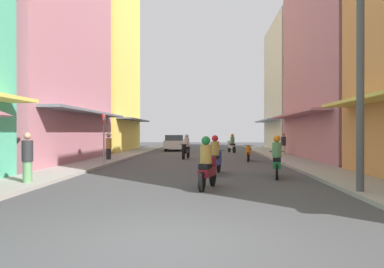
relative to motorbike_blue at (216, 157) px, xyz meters
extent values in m
plane|color=#424244|center=(-0.92, 5.78, -0.70)|extent=(84.28, 84.28, 0.00)
cube|color=#9E9991|center=(-6.38, 5.78, -0.64)|extent=(2.02, 46.31, 0.12)
cube|color=#9E9991|center=(4.55, 5.78, -0.64)|extent=(2.02, 46.31, 0.12)
cube|color=#B7727F|center=(-10.40, 5.29, 5.49)|extent=(6.00, 12.05, 12.38)
cube|color=slate|center=(-6.90, 5.29, 2.10)|extent=(1.10, 10.85, 0.12)
cube|color=#EFD159|center=(-10.40, 17.20, 7.39)|extent=(6.00, 9.97, 16.19)
cube|color=slate|center=(-6.90, 17.20, 2.10)|extent=(1.10, 8.97, 0.12)
cube|color=#B7727F|center=(8.56, 8.37, 7.18)|extent=(6.00, 12.74, 15.76)
cube|color=#B7727F|center=(5.06, 8.37, 2.10)|extent=(1.10, 11.47, 0.12)
cube|color=silver|center=(8.56, 20.32, 5.29)|extent=(6.00, 9.98, 11.99)
cube|color=#8CA5CC|center=(5.06, 20.32, 2.10)|extent=(1.10, 8.98, 0.12)
cylinder|color=black|center=(0.13, 0.64, -0.42)|extent=(0.19, 0.56, 0.56)
cylinder|color=black|center=(-0.12, -0.58, -0.42)|extent=(0.19, 0.56, 0.56)
cube|color=#1E38B7|center=(0.00, -0.02, -0.20)|extent=(0.48, 1.04, 0.24)
cube|color=black|center=(-0.04, -0.22, 0.00)|extent=(0.39, 0.60, 0.14)
cylinder|color=#1E38B7|center=(0.11, 0.52, 0.00)|extent=(0.28, 0.28, 0.45)
cylinder|color=black|center=(0.11, 0.52, 0.25)|extent=(0.54, 0.14, 0.03)
cylinder|color=#BF8C3F|center=(-0.03, -0.17, 0.35)|extent=(0.34, 0.34, 0.55)
sphere|color=red|center=(-0.03, -0.17, 0.75)|extent=(0.26, 0.26, 0.26)
cylinder|color=black|center=(-0.14, -3.29, -0.42)|extent=(0.22, 0.56, 0.56)
cylinder|color=black|center=(-0.45, -4.50, -0.42)|extent=(0.22, 0.56, 0.56)
cube|color=maroon|center=(-0.31, -3.94, -0.20)|extent=(0.52, 1.04, 0.24)
cube|color=black|center=(-0.36, -4.14, 0.00)|extent=(0.41, 0.61, 0.14)
cylinder|color=maroon|center=(-0.17, -3.41, 0.00)|extent=(0.28, 0.28, 0.45)
cylinder|color=black|center=(-0.17, -3.41, 0.25)|extent=(0.54, 0.17, 0.03)
cylinder|color=#BF8C3F|center=(-0.35, -4.09, 0.35)|extent=(0.34, 0.34, 0.55)
sphere|color=#197233|center=(-0.35, -4.09, 0.75)|extent=(0.26, 0.26, 0.26)
cylinder|color=black|center=(-1.90, 7.88, -0.42)|extent=(0.18, 0.57, 0.56)
cylinder|color=black|center=(-1.68, 9.11, -0.42)|extent=(0.18, 0.57, 0.56)
cube|color=black|center=(-1.78, 8.54, -0.20)|extent=(0.45, 1.03, 0.24)
cube|color=black|center=(-1.75, 8.74, 0.00)|extent=(0.37, 0.60, 0.14)
cylinder|color=black|center=(-1.88, 8.00, 0.00)|extent=(0.28, 0.28, 0.45)
cylinder|color=black|center=(-1.88, 8.00, 0.25)|extent=(0.55, 0.12, 0.03)
cylinder|color=beige|center=(-1.76, 8.69, 0.35)|extent=(0.34, 0.34, 0.55)
sphere|color=#B2B2B7|center=(-1.76, 8.69, 0.75)|extent=(0.26, 0.26, 0.26)
cylinder|color=black|center=(1.35, 16.32, -0.42)|extent=(0.23, 0.56, 0.56)
cylinder|color=black|center=(1.69, 15.12, -0.42)|extent=(0.23, 0.56, 0.56)
cube|color=#B2B2B7|center=(1.53, 15.67, -0.20)|extent=(0.55, 1.04, 0.24)
cube|color=black|center=(1.59, 15.48, 0.00)|extent=(0.42, 0.62, 0.14)
cylinder|color=#B2B2B7|center=(1.38, 16.20, 0.00)|extent=(0.28, 0.28, 0.45)
cylinder|color=black|center=(1.38, 16.20, 0.25)|extent=(0.54, 0.18, 0.03)
cylinder|color=#598C59|center=(1.58, 15.52, 0.35)|extent=(0.34, 0.34, 0.55)
sphere|color=orange|center=(1.58, 15.52, 0.75)|extent=(0.26, 0.26, 0.26)
cylinder|color=black|center=(1.92, 6.24, -0.42)|extent=(0.16, 0.57, 0.56)
cylinder|color=black|center=(2.10, 7.48, -0.42)|extent=(0.16, 0.57, 0.56)
cube|color=orange|center=(2.02, 6.91, -0.20)|extent=(0.42, 1.03, 0.24)
cube|color=black|center=(2.05, 7.11, 0.00)|extent=(0.36, 0.59, 0.14)
cylinder|color=orange|center=(1.94, 6.36, 0.00)|extent=(0.28, 0.28, 0.45)
cylinder|color=black|center=(1.94, 6.36, 0.25)|extent=(0.55, 0.11, 0.03)
cylinder|color=black|center=(2.35, -0.46, -0.42)|extent=(0.17, 0.57, 0.56)
cylinder|color=black|center=(2.15, -1.69, -0.42)|extent=(0.17, 0.57, 0.56)
cube|color=#197233|center=(2.24, -1.13, -0.20)|extent=(0.44, 1.03, 0.24)
cube|color=black|center=(2.21, -1.32, 0.00)|extent=(0.37, 0.60, 0.14)
cylinder|color=#197233|center=(2.33, -0.58, 0.00)|extent=(0.28, 0.28, 0.45)
cylinder|color=black|center=(2.33, -0.58, 0.25)|extent=(0.55, 0.12, 0.03)
cylinder|color=#598C59|center=(2.22, -1.27, 0.35)|extent=(0.34, 0.34, 0.55)
sphere|color=orange|center=(2.22, -1.27, 0.75)|extent=(0.26, 0.26, 0.26)
cube|color=silver|center=(-3.55, 18.97, -0.10)|extent=(1.96, 4.18, 0.70)
cube|color=#333D47|center=(-3.54, 18.82, 0.45)|extent=(1.70, 2.18, 0.60)
cylinder|color=black|center=(-4.36, 20.18, -0.38)|extent=(0.21, 0.65, 0.64)
cylinder|color=black|center=(-2.86, 20.26, -0.38)|extent=(0.21, 0.65, 0.64)
cylinder|color=black|center=(-4.23, 17.68, -0.38)|extent=(0.21, 0.65, 0.64)
cylinder|color=black|center=(-2.73, 17.76, -0.38)|extent=(0.21, 0.65, 0.64)
cylinder|color=#598C59|center=(-5.93, -3.67, -0.31)|extent=(0.28, 0.28, 0.78)
cylinder|color=#262628|center=(-5.93, -3.67, 0.41)|extent=(0.34, 0.34, 0.66)
sphere|color=tan|center=(-5.93, -3.67, 0.88)|extent=(0.22, 0.22, 0.22)
cylinder|color=#262628|center=(-6.16, 6.28, -0.34)|extent=(0.28, 0.28, 0.74)
cylinder|color=#BF8C3F|center=(-6.16, 6.28, 0.34)|extent=(0.34, 0.34, 0.62)
sphere|color=tan|center=(-6.16, 6.28, 0.79)|extent=(0.22, 0.22, 0.22)
cone|color=#D1B77A|center=(-6.16, 6.28, 0.89)|extent=(0.44, 0.44, 0.16)
cylinder|color=beige|center=(4.93, 11.42, -0.33)|extent=(0.28, 0.28, 0.75)
cylinder|color=#262628|center=(4.93, 11.42, 0.37)|extent=(0.34, 0.34, 0.64)
sphere|color=#9E7256|center=(4.93, 11.42, 0.83)|extent=(0.22, 0.22, 0.22)
cylinder|color=#4C4C4F|center=(3.79, -4.86, 2.95)|extent=(0.20, 0.20, 7.30)
cylinder|color=gray|center=(-5.52, 3.16, 0.60)|extent=(0.07, 0.07, 2.60)
cylinder|color=red|center=(-5.52, 3.16, 1.65)|extent=(0.02, 0.60, 0.60)
cube|color=white|center=(-5.52, 3.16, 1.65)|extent=(0.03, 0.40, 0.10)
camera|label=1|loc=(-0.20, -14.90, 0.99)|focal=34.47mm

